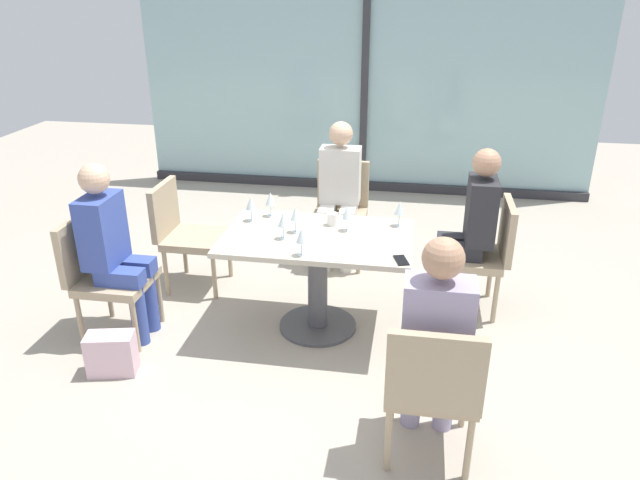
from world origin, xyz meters
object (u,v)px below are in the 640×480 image
(wine_glass_5, at_px, (283,220))
(dining_table_main, at_px, (318,260))
(chair_far_right, at_px, (483,249))
(wine_glass_4, at_px, (271,199))
(person_near_window, at_px, (339,188))
(cell_phone_on_table, at_px, (401,260))
(person_side_end, at_px, (113,245))
(coffee_cup, at_px, (333,219))
(wine_glass_2, at_px, (251,204))
(person_front_right, at_px, (435,336))
(chair_far_left, at_px, (184,229))
(wine_glass_6, at_px, (296,214))
(chair_side_end, at_px, (102,270))
(chair_near_window, at_px, (341,206))
(wine_glass_1, at_px, (347,213))
(wine_glass_3, at_px, (301,236))
(handbag_0, at_px, (112,354))
(wine_glass_0, at_px, (400,208))
(person_far_right, at_px, (471,223))
(chair_front_right, at_px, (432,383))

(wine_glass_5, bearing_deg, dining_table_main, 23.21)
(chair_far_right, xyz_separation_m, wine_glass_4, (-1.57, -0.18, 0.37))
(person_near_window, bearing_deg, cell_phone_on_table, -67.59)
(dining_table_main, xyz_separation_m, person_side_end, (-1.35, -0.32, 0.16))
(coffee_cup, bearing_deg, wine_glass_2, -178.62)
(person_front_right, distance_m, wine_glass_2, 1.83)
(dining_table_main, relative_size, chair_far_left, 1.49)
(wine_glass_4, bearing_deg, wine_glass_6, -48.00)
(chair_side_end, bearing_deg, chair_near_window, 46.26)
(chair_far_left, distance_m, wine_glass_1, 1.45)
(wine_glass_3, bearing_deg, coffee_cup, 77.40)
(wine_glass_3, relative_size, wine_glass_4, 1.00)
(wine_glass_1, distance_m, handbag_0, 1.80)
(chair_near_window, height_order, wine_glass_2, wine_glass_2)
(cell_phone_on_table, bearing_deg, person_side_end, 162.72)
(person_side_end, relative_size, cell_phone_on_table, 8.75)
(wine_glass_0, distance_m, wine_glass_6, 0.74)
(chair_near_window, height_order, chair_far_left, same)
(wine_glass_4, xyz_separation_m, handbag_0, (-0.81, -1.06, -0.72))
(chair_far_left, height_order, person_near_window, person_near_window)
(chair_side_end, xyz_separation_m, chair_far_left, (0.29, 0.79, 0.00))
(wine_glass_5, bearing_deg, wine_glass_4, 115.13)
(chair_near_window, distance_m, person_far_right, 1.30)
(person_front_right, bearing_deg, person_far_right, 80.05)
(chair_near_window, bearing_deg, cell_phone_on_table, -69.06)
(person_far_right, distance_m, wine_glass_3, 1.38)
(person_front_right, distance_m, wine_glass_6, 1.47)
(wine_glass_1, bearing_deg, person_far_right, 22.41)
(chair_side_end, bearing_deg, wine_glass_3, -0.76)
(coffee_cup, bearing_deg, handbag_0, -143.24)
(chair_near_window, height_order, person_near_window, person_near_window)
(chair_front_right, xyz_separation_m, person_near_window, (-0.78, 2.30, 0.20))
(chair_front_right, height_order, person_near_window, person_near_window)
(chair_far_left, height_order, wine_glass_5, wine_glass_5)
(person_front_right, relative_size, wine_glass_2, 6.81)
(wine_glass_3, xyz_separation_m, cell_phone_on_table, (0.63, 0.02, -0.13))
(person_near_window, relative_size, coffee_cup, 14.00)
(wine_glass_3, xyz_separation_m, handbag_0, (-1.16, -0.43, -0.72))
(person_near_window, bearing_deg, person_far_right, -30.38)
(wine_glass_0, height_order, wine_glass_6, same)
(chair_far_right, distance_m, person_side_end, 2.64)
(person_far_right, bearing_deg, person_front_right, -99.95)
(chair_near_window, bearing_deg, chair_far_right, -32.00)
(person_far_right, xyz_separation_m, coffee_cup, (-0.99, -0.27, 0.08))
(chair_near_window, relative_size, wine_glass_0, 4.70)
(wine_glass_5, bearing_deg, wine_glass_0, 25.07)
(chair_far_left, bearing_deg, dining_table_main, -22.05)
(wine_glass_2, bearing_deg, person_near_window, 60.45)
(person_far_right, xyz_separation_m, wine_glass_2, (-1.58, -0.29, 0.16))
(chair_near_window, xyz_separation_m, handbag_0, (-1.21, -1.96, -0.36))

